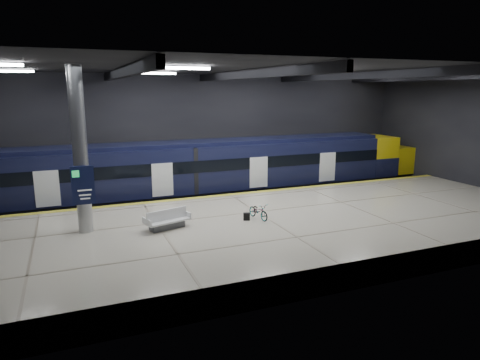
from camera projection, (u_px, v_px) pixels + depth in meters
ground at (249, 227)px, 22.30m from camera, size 30.00×30.00×0.00m
room_shell at (250, 116)px, 21.12m from camera, size 30.10×16.10×8.05m
platform at (270, 231)px, 19.92m from camera, size 30.00×11.00×1.10m
safety_strip at (230, 195)px, 24.57m from camera, size 30.00×0.40×0.01m
rails at (215, 201)px, 27.27m from camera, size 30.00×1.52×0.16m
train at (232, 169)px, 27.29m from camera, size 29.40×2.84×3.79m
bench at (167, 222)px, 18.52m from camera, size 2.10×1.32×0.86m
bicycle at (258, 211)px, 19.91m from camera, size 0.76×1.49×0.75m
pannier_bag at (247, 217)px, 19.73m from camera, size 0.34×0.27×0.35m
info_column at (80, 153)px, 17.51m from camera, size 0.90×0.78×6.90m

